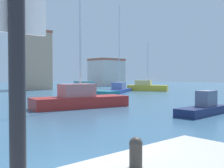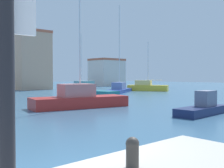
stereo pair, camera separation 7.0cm
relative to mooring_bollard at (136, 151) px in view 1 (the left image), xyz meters
The scene contains 10 objects.
water 26.83m from the mooring_bollard, 55.29° to the left, with size 160.00×160.00×0.00m, color #38607F.
mooring_bollard is the anchor object (origin of this frame).
sailboat_red_outer_mooring 17.67m from the mooring_bollard, 58.20° to the left, with size 8.16×3.90×12.36m.
sailboat_blue_far_right 37.36m from the mooring_bollard, 47.20° to the left, with size 8.44×6.58×13.34m.
motorboat_teal_behind_lamppost 29.62m from the mooring_bollard, 54.68° to the left, with size 2.85×8.08×1.92m.
sailboat_yellow_inner_mooring 42.37m from the mooring_bollard, 40.71° to the left, with size 5.30×6.89×8.30m.
motorboat_navy_far_left 14.50m from the mooring_bollard, 25.29° to the left, with size 4.84×1.72×1.57m.
sailboat_white_distant_east 42.70m from the mooring_bollard, 55.78° to the left, with size 7.61×5.54×9.63m.
warehouse_block 49.42m from the mooring_bollard, 66.68° to the left, with size 6.13×5.54×11.01m.
yacht_club 66.02m from the mooring_bollard, 49.83° to the left, with size 7.60×6.49×6.93m.
Camera 1 is at (-3.78, -5.34, 2.57)m, focal length 44.11 mm.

